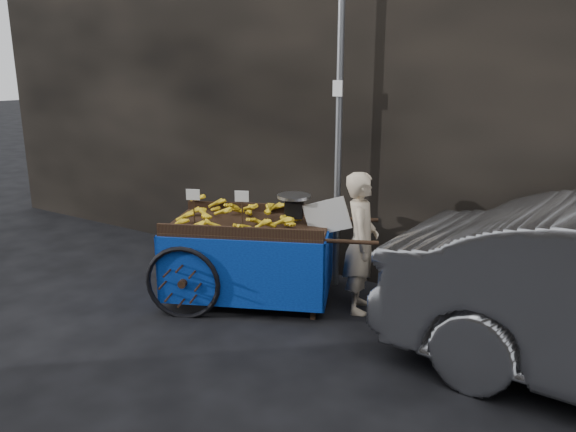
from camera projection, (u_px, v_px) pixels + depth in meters
The scene contains 6 objects.
ground at pixel (255, 316), 6.15m from camera, with size 80.00×80.00×0.00m, color black.
building_wall at pixel (392, 77), 7.40m from camera, with size 13.50×2.00×5.00m.
street_pole at pixel (339, 123), 6.53m from camera, with size 0.12×0.10×4.00m.
banana_cart at pixel (245, 230), 6.40m from camera, with size 2.71×2.02×1.35m.
vendor at pixel (361, 242), 6.11m from camera, with size 0.94×0.67×1.57m.
plastic_bag at pixel (303, 298), 6.25m from camera, with size 0.31×0.25×0.28m, color blue.
Camera 1 is at (3.37, -4.55, 2.65)m, focal length 35.00 mm.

